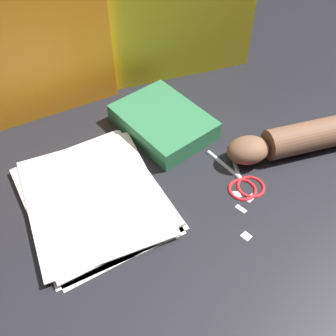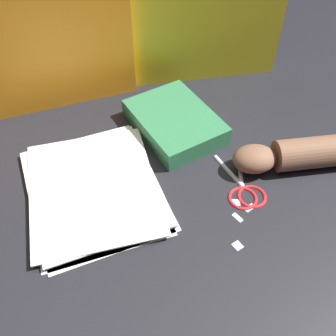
% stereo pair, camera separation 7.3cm
% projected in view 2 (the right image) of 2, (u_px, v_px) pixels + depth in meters
% --- Properties ---
extents(ground_plane, '(6.00, 6.00, 0.00)m').
position_uv_depth(ground_plane, '(154.00, 206.00, 0.75)').
color(ground_plane, black).
extents(backdrop_panel_left, '(0.53, 0.02, 0.37)m').
position_uv_depth(backdrop_panel_left, '(5.00, 40.00, 0.80)').
color(backdrop_panel_left, orange).
rests_on(backdrop_panel_left, ground_plane).
extents(paper_stack, '(0.26, 0.31, 0.02)m').
position_uv_depth(paper_stack, '(94.00, 189.00, 0.77)').
color(paper_stack, white).
rests_on(paper_stack, ground_plane).
extents(book_closed, '(0.19, 0.24, 0.04)m').
position_uv_depth(book_closed, '(175.00, 122.00, 0.88)').
color(book_closed, '#2D7247').
rests_on(book_closed, ground_plane).
extents(scissors, '(0.09, 0.16, 0.01)m').
position_uv_depth(scissors, '(244.00, 189.00, 0.77)').
color(scissors, silver).
rests_on(scissors, ground_plane).
extents(hand_forearm, '(0.30, 0.12, 0.07)m').
position_uv_depth(hand_forearm, '(305.00, 153.00, 0.80)').
color(hand_forearm, brown).
rests_on(hand_forearm, ground_plane).
extents(paper_scrap_near, '(0.02, 0.02, 0.00)m').
position_uv_depth(paper_scrap_near, '(250.00, 208.00, 0.74)').
color(paper_scrap_near, white).
rests_on(paper_scrap_near, ground_plane).
extents(paper_scrap_mid, '(0.02, 0.02, 0.00)m').
position_uv_depth(paper_scrap_mid, '(238.00, 246.00, 0.69)').
color(paper_scrap_mid, white).
rests_on(paper_scrap_mid, ground_plane).
extents(paper_scrap_far, '(0.02, 0.02, 0.00)m').
position_uv_depth(paper_scrap_far, '(238.00, 217.00, 0.73)').
color(paper_scrap_far, white).
rests_on(paper_scrap_far, ground_plane).
extents(paper_scrap_side, '(0.02, 0.02, 0.00)m').
position_uv_depth(paper_scrap_side, '(236.00, 202.00, 0.75)').
color(paper_scrap_side, white).
rests_on(paper_scrap_side, ground_plane).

